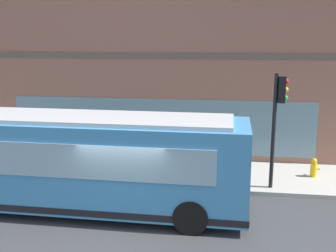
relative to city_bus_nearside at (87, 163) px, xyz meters
The scene contains 9 objects.
ground 2.23m from the city_bus_nearside, 115.72° to the right, with size 120.00×120.00×0.00m, color #38383A.
sidewalk_curb 4.24m from the city_bus_nearside, 21.20° to the right, with size 3.59×40.00×0.15m, color #B2ADA3.
building_corner 9.53m from the city_bus_nearside, ahead, with size 7.15×19.05×8.45m.
city_bus_nearside is the anchor object (origin of this frame).
traffic_light_near_corner 6.70m from the city_bus_nearside, 68.24° to the right, with size 0.32×0.49×4.08m.
fire_hydrant 8.68m from the city_bus_nearside, 63.58° to the right, with size 0.35×0.35×0.74m.
pedestrian_by_light_pole 4.45m from the city_bus_nearside, 46.94° to the right, with size 0.32×0.32×1.57m.
pedestrian_near_building_entrance 3.49m from the city_bus_nearside, 20.65° to the left, with size 0.32×0.32×1.77m.
newspaper_vending_box 3.41m from the city_bus_nearside, ahead, with size 0.44×0.42×0.90m.
Camera 1 is at (-11.10, -2.83, 5.44)m, focal length 43.55 mm.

